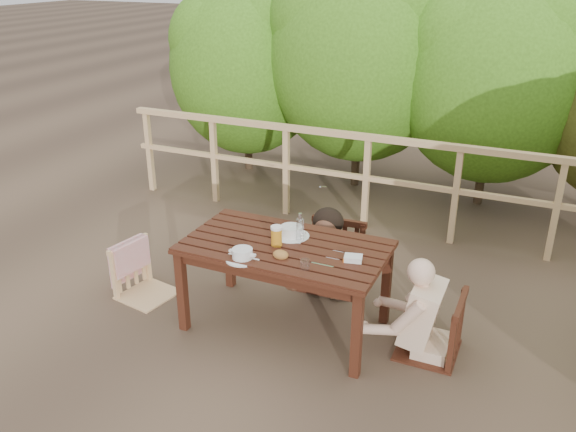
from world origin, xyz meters
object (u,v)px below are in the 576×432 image
at_px(soup_far, 291,232).
at_px(chair_left, 143,250).
at_px(chair_far, 332,232).
at_px(woman, 333,222).
at_px(chair_right, 433,298).
at_px(soup_near, 242,254).
at_px(beer_glass, 277,237).
at_px(bread_roll, 281,255).
at_px(butter_tub, 353,259).
at_px(diner_right, 439,280).
at_px(table, 285,286).
at_px(bottle, 300,228).
at_px(tumbler, 305,265).

bearing_deg(soup_far, chair_left, -169.42).
relative_size(chair_far, soup_far, 3.63).
bearing_deg(woman, chair_right, 143.25).
xyz_separation_m(chair_far, soup_near, (-0.28, -1.06, 0.23)).
height_order(soup_near, beer_glass, beer_glass).
bearing_deg(chair_right, soup_near, -70.93).
distance_m(chair_right, bread_roll, 1.10).
relative_size(chair_right, woman, 0.77).
relative_size(beer_glass, butter_tub, 1.31).
bearing_deg(chair_right, diner_right, 90.02).
relative_size(chair_left, woman, 0.74).
bearing_deg(chair_right, butter_tub, -73.05).
bearing_deg(chair_far, table, -100.53).
bearing_deg(soup_far, soup_near, -109.49).
bearing_deg(diner_right, chair_right, 90.02).
distance_m(chair_far, bottle, 0.71).
xyz_separation_m(chair_far, beer_glass, (-0.14, -0.78, 0.27)).
distance_m(chair_left, bottle, 1.37).
xyz_separation_m(chair_right, diner_right, (0.03, 0.00, 0.15)).
distance_m(diner_right, beer_glass, 1.18).
bearing_deg(table, woman, 83.03).
bearing_deg(tumbler, chair_left, 172.43).
bearing_deg(soup_near, chair_far, 75.36).
bearing_deg(chair_left, beer_glass, -78.18).
xyz_separation_m(bread_roll, butter_tub, (0.48, 0.16, -0.01)).
relative_size(chair_left, chair_far, 0.85).
bearing_deg(table, bottle, 52.93).
relative_size(woman, beer_glass, 7.05).
bearing_deg(beer_glass, chair_right, 8.02).
height_order(diner_right, tumbler, diner_right).
bearing_deg(chair_left, butter_tub, -78.97).
bearing_deg(woman, beer_glass, 76.49).
bearing_deg(soup_far, chair_far, 79.31).
distance_m(diner_right, butter_tub, 0.60).
xyz_separation_m(table, tumbler, (0.27, -0.28, 0.38)).
xyz_separation_m(chair_far, tumbler, (0.18, -1.02, 0.22)).
height_order(diner_right, beer_glass, diner_right).
distance_m(woman, beer_glass, 0.84).
xyz_separation_m(chair_left, beer_glass, (1.19, 0.04, 0.34)).
height_order(chair_far, chair_right, chair_far).
xyz_separation_m(chair_right, bottle, (-1.00, -0.02, 0.35)).
distance_m(diner_right, soup_near, 1.36).
distance_m(table, butter_tub, 0.65).
bearing_deg(soup_near, beer_glass, 64.25).
bearing_deg(butter_tub, chair_right, 4.04).
relative_size(chair_left, tumbler, 11.00).
relative_size(woman, soup_near, 4.73).
height_order(woman, tumbler, woman).
xyz_separation_m(soup_far, tumbler, (0.29, -0.43, -0.01)).
xyz_separation_m(chair_right, butter_tub, (-0.54, -0.16, 0.26)).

